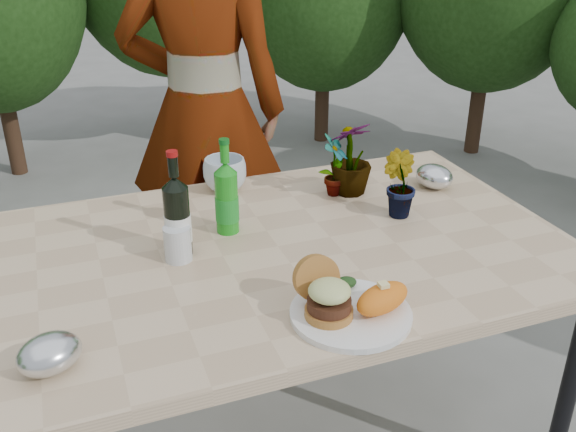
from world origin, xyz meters
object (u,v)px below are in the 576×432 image
object	(u,v)px
patio_table	(278,264)
person	(204,111)
wine_bottle	(177,218)
dinner_plate	(351,314)

from	to	relation	value
patio_table	person	world-z (taller)	person
patio_table	person	size ratio (longest dim) A/B	0.91
wine_bottle	person	xyz separation A→B (m)	(0.28, 0.84, 0.02)
dinner_plate	wine_bottle	world-z (taller)	wine_bottle
dinner_plate	wine_bottle	distance (m)	0.53
patio_table	dinner_plate	xyz separation A→B (m)	(0.04, -0.37, 0.06)
patio_table	wine_bottle	size ratio (longest dim) A/B	5.45
wine_bottle	person	bearing A→B (deg)	76.96
patio_table	wine_bottle	xyz separation A→B (m)	(-0.26, 0.05, 0.17)
wine_bottle	dinner_plate	bearing A→B (deg)	-49.03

